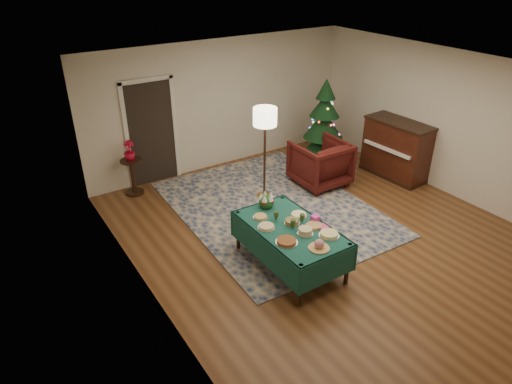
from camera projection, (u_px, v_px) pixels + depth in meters
room_shell at (332, 162)px, 7.02m from camera, size 7.00×7.00×7.00m
doorway at (151, 131)px, 8.95m from camera, size 1.08×0.04×2.16m
rug at (272, 208)px, 8.45m from camera, size 3.34×4.30×0.02m
buffet_table at (290, 235)px, 6.68m from camera, size 1.02×1.74×0.68m
platter_0 at (319, 245)px, 6.12m from camera, size 0.29×0.29×0.15m
platter_1 at (329, 234)px, 6.41m from camera, size 0.29×0.29×0.06m
platter_2 at (287, 241)px, 6.26m from camera, size 0.31×0.31×0.05m
platter_3 at (305, 231)px, 6.45m from camera, size 0.23×0.23×0.09m
platter_4 at (314, 226)px, 6.62m from camera, size 0.26×0.26×0.04m
platter_5 at (266, 227)px, 6.59m from camera, size 0.26×0.26×0.05m
platter_6 at (292, 222)px, 6.70m from camera, size 0.24×0.24×0.07m
platter_7 at (299, 215)px, 6.90m from camera, size 0.26×0.26×0.04m
platter_8 at (260, 217)px, 6.84m from camera, size 0.23×0.23×0.04m
goblet_0 at (276, 216)px, 6.74m from camera, size 0.07×0.07×0.16m
goblet_1 at (302, 219)px, 6.67m from camera, size 0.07×0.07×0.16m
goblet_2 at (293, 224)px, 6.54m from camera, size 0.07×0.07×0.16m
napkin_stack at (323, 227)px, 6.59m from camera, size 0.14×0.14×0.04m
gift_box at (315, 218)px, 6.75m from camera, size 0.11×0.11×0.09m
centerpiece at (266, 201)px, 7.08m from camera, size 0.24×0.25×0.28m
armchair at (320, 161)px, 9.10m from camera, size 1.01×0.94×1.01m
floor_lamp at (265, 122)px, 8.15m from camera, size 0.43×0.43×1.78m
side_table at (133, 177)px, 8.82m from camera, size 0.40×0.40×0.71m
potted_plant at (130, 155)px, 8.59m from camera, size 0.21×0.38×0.21m
christmas_tree at (323, 127)px, 9.84m from camera, size 1.06×1.06×1.90m
piano at (396, 150)px, 9.41m from camera, size 0.72×1.42×1.20m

